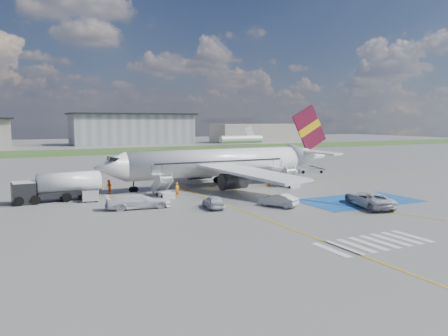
{
  "coord_description": "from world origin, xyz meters",
  "views": [
    {
      "loc": [
        -26.78,
        -42.12,
        9.32
      ],
      "look_at": [
        -2.57,
        6.22,
        3.5
      ],
      "focal_mm": 35.0,
      "sensor_mm": 36.0,
      "label": 1
    }
  ],
  "objects_px": {
    "fuel_tanker": "(58,189)",
    "van_white_a": "(369,196)",
    "van_white_b": "(138,199)",
    "airliner": "(225,162)",
    "car_silver_a": "(213,202)",
    "car_silver_b": "(279,200)",
    "gpu_cart": "(91,196)",
    "belt_loader": "(311,171)"
  },
  "relations": [
    {
      "from": "fuel_tanker",
      "to": "van_white_a",
      "type": "relative_size",
      "value": 1.67
    },
    {
      "from": "fuel_tanker",
      "to": "van_white_b",
      "type": "distance_m",
      "value": 11.24
    },
    {
      "from": "van_white_a",
      "to": "van_white_b",
      "type": "bearing_deg",
      "value": -7.29
    },
    {
      "from": "van_white_a",
      "to": "airliner",
      "type": "bearing_deg",
      "value": -54.81
    },
    {
      "from": "fuel_tanker",
      "to": "van_white_b",
      "type": "relative_size",
      "value": 1.9
    },
    {
      "from": "car_silver_a",
      "to": "van_white_a",
      "type": "relative_size",
      "value": 0.69
    },
    {
      "from": "fuel_tanker",
      "to": "van_white_a",
      "type": "bearing_deg",
      "value": -36.33
    },
    {
      "from": "airliner",
      "to": "van_white_a",
      "type": "relative_size",
      "value": 6.19
    },
    {
      "from": "car_silver_b",
      "to": "gpu_cart",
      "type": "bearing_deg",
      "value": -60.52
    },
    {
      "from": "belt_loader",
      "to": "car_silver_a",
      "type": "distance_m",
      "value": 36.06
    },
    {
      "from": "car_silver_b",
      "to": "van_white_a",
      "type": "relative_size",
      "value": 0.73
    },
    {
      "from": "airliner",
      "to": "van_white_b",
      "type": "xyz_separation_m",
      "value": [
        -15.86,
        -10.85,
        -2.37
      ]
    },
    {
      "from": "car_silver_a",
      "to": "van_white_a",
      "type": "bearing_deg",
      "value": 165.16
    },
    {
      "from": "gpu_cart",
      "to": "van_white_b",
      "type": "bearing_deg",
      "value": -47.45
    },
    {
      "from": "van_white_a",
      "to": "van_white_b",
      "type": "height_order",
      "value": "van_white_a"
    },
    {
      "from": "airliner",
      "to": "van_white_a",
      "type": "xyz_separation_m",
      "value": [
        7.03,
        -21.04,
        -2.28
      ]
    },
    {
      "from": "gpu_cart",
      "to": "van_white_a",
      "type": "xyz_separation_m",
      "value": [
        26.79,
        -16.47,
        0.44
      ]
    },
    {
      "from": "gpu_cart",
      "to": "van_white_a",
      "type": "bearing_deg",
      "value": -20.87
    },
    {
      "from": "belt_loader",
      "to": "van_white_b",
      "type": "bearing_deg",
      "value": -130.84
    },
    {
      "from": "fuel_tanker",
      "to": "car_silver_a",
      "type": "relative_size",
      "value": 2.41
    },
    {
      "from": "gpu_cart",
      "to": "car_silver_b",
      "type": "bearing_deg",
      "value": -23.38
    },
    {
      "from": "car_silver_a",
      "to": "van_white_b",
      "type": "height_order",
      "value": "van_white_b"
    },
    {
      "from": "van_white_b",
      "to": "belt_loader",
      "type": "bearing_deg",
      "value": -57.56
    },
    {
      "from": "airliner",
      "to": "car_silver_a",
      "type": "distance_m",
      "value": 16.9
    },
    {
      "from": "airliner",
      "to": "gpu_cart",
      "type": "xyz_separation_m",
      "value": [
        -19.76,
        -4.57,
        -2.72
      ]
    },
    {
      "from": "car_silver_a",
      "to": "car_silver_b",
      "type": "relative_size",
      "value": 0.94
    },
    {
      "from": "car_silver_b",
      "to": "van_white_b",
      "type": "xyz_separation_m",
      "value": [
        -14.01,
        5.84,
        0.31
      ]
    },
    {
      "from": "van_white_b",
      "to": "van_white_a",
      "type": "bearing_deg",
      "value": -107.02
    },
    {
      "from": "car_silver_a",
      "to": "van_white_b",
      "type": "bearing_deg",
      "value": -16.85
    },
    {
      "from": "gpu_cart",
      "to": "car_silver_b",
      "type": "xyz_separation_m",
      "value": [
        17.91,
        -12.12,
        0.04
      ]
    },
    {
      "from": "belt_loader",
      "to": "van_white_a",
      "type": "xyz_separation_m",
      "value": [
        -13.75,
        -27.64,
        0.77
      ]
    },
    {
      "from": "belt_loader",
      "to": "car_silver_b",
      "type": "height_order",
      "value": "car_silver_b"
    },
    {
      "from": "belt_loader",
      "to": "van_white_b",
      "type": "relative_size",
      "value": 0.92
    },
    {
      "from": "gpu_cart",
      "to": "car_silver_a",
      "type": "relative_size",
      "value": 0.48
    },
    {
      "from": "gpu_cart",
      "to": "van_white_b",
      "type": "xyz_separation_m",
      "value": [
        3.9,
        -6.28,
        0.35
      ]
    },
    {
      "from": "gpu_cart",
      "to": "car_silver_a",
      "type": "bearing_deg",
      "value": -30.36
    },
    {
      "from": "belt_loader",
      "to": "van_white_a",
      "type": "distance_m",
      "value": 30.88
    },
    {
      "from": "car_silver_a",
      "to": "van_white_b",
      "type": "relative_size",
      "value": 0.79
    },
    {
      "from": "fuel_tanker",
      "to": "belt_loader",
      "type": "distance_m",
      "value": 44.71
    },
    {
      "from": "fuel_tanker",
      "to": "van_white_a",
      "type": "xyz_separation_m",
      "value": [
        30.07,
        -18.82,
        -0.28
      ]
    },
    {
      "from": "van_white_a",
      "to": "gpu_cart",
      "type": "bearing_deg",
      "value": -14.88
    },
    {
      "from": "car_silver_a",
      "to": "airliner",
      "type": "bearing_deg",
      "value": -112.56
    }
  ]
}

